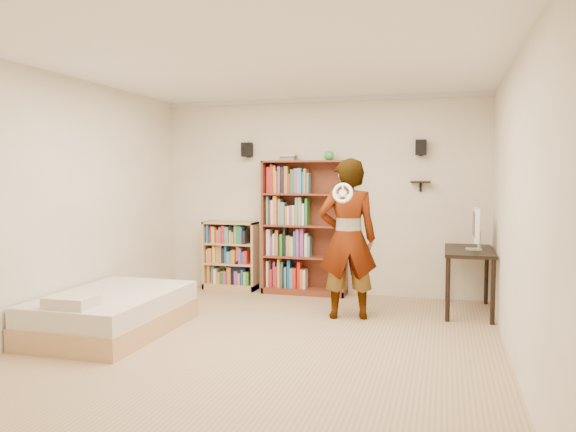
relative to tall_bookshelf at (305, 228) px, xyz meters
name	(u,v)px	position (x,y,z in m)	size (l,w,h in m)	color
ground	(266,343)	(0.19, -2.33, -0.92)	(4.50, 5.00, 0.01)	tan
room_shell	(265,162)	(0.19, -2.33, 0.84)	(4.52, 5.02, 2.71)	#F0E9CE
crown_molding	(265,66)	(0.19, -2.33, 1.75)	(4.50, 5.00, 0.06)	silver
speaker_left	(247,150)	(-0.86, 0.07, 1.08)	(0.14, 0.12, 0.20)	black
speaker_right	(421,147)	(1.54, 0.07, 1.08)	(0.14, 0.12, 0.20)	black
wall_shelf	(420,182)	(1.54, 0.08, 0.63)	(0.25, 0.16, 0.03)	black
tall_bookshelf	(305,228)	(0.00, 0.00, 0.00)	(1.16, 0.34, 1.84)	brown
low_bookshelf	(231,256)	(-1.10, 0.02, -0.43)	(0.78, 0.29, 0.97)	tan
computer_desk	(468,281)	(2.14, -0.50, -0.54)	(0.56, 1.11, 0.76)	black
imac	(474,229)	(2.19, -0.52, 0.09)	(0.10, 0.49, 0.49)	white
daybed	(112,308)	(-1.47, -2.40, -0.66)	(1.14, 1.76, 0.52)	silver
person	(348,239)	(0.79, -1.15, 0.00)	(0.67, 0.44, 1.83)	black
wii_wheel	(343,193)	(0.79, -1.49, 0.53)	(0.22, 0.22, 0.04)	white
navy_bag	(239,275)	(-0.97, 0.02, -0.71)	(0.31, 0.20, 0.41)	black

